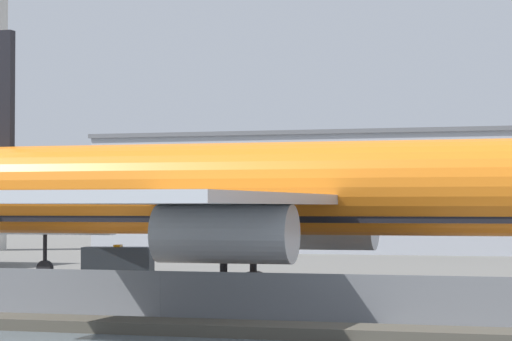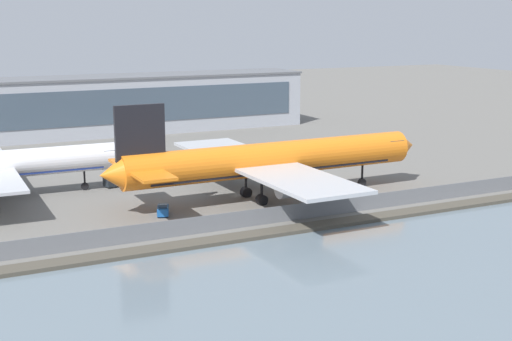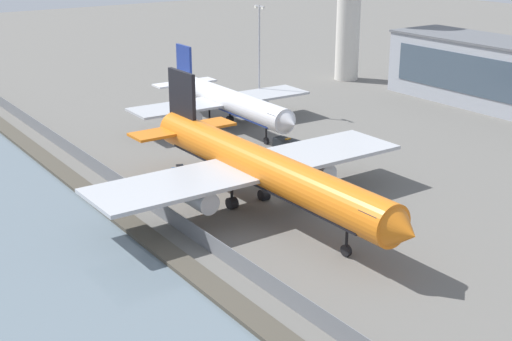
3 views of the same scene
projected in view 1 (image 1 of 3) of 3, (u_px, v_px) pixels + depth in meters
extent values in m
plane|color=#66635E|center=(263.00, 297.00, 71.41)|extent=(500.00, 500.00, 0.00)
cube|color=#474238|center=(121.00, 325.00, 51.90)|extent=(320.00, 3.00, 0.50)
cube|color=slate|center=(160.00, 296.00, 56.21)|extent=(280.00, 0.08, 2.34)
cylinder|color=slate|center=(160.00, 296.00, 56.21)|extent=(0.10, 0.10, 2.34)
cylinder|color=orange|center=(297.00, 188.00, 67.34)|extent=(48.57, 5.74, 5.19)
cube|color=black|center=(297.00, 214.00, 67.29)|extent=(41.28, 4.62, 0.93)
cube|color=#B7BABF|center=(308.00, 201.00, 79.15)|extent=(10.94, 23.41, 0.52)
cube|color=#B7BABF|center=(183.00, 199.00, 56.90)|extent=(10.94, 23.41, 0.52)
cylinder|color=#B7BABF|center=(323.00, 227.00, 76.89)|extent=(6.82, 2.93, 2.85)
cylinder|color=#B7BABF|center=(225.00, 234.00, 58.20)|extent=(6.82, 2.93, 2.85)
cylinder|color=black|center=(253.00, 259.00, 70.81)|extent=(0.42, 0.42, 3.04)
cylinder|color=black|center=(253.00, 285.00, 70.76)|extent=(1.68, 1.19, 1.67)
cylinder|color=black|center=(224.00, 264.00, 65.60)|extent=(0.42, 0.42, 3.04)
cylinder|color=black|center=(224.00, 292.00, 65.56)|extent=(1.68, 1.19, 1.67)
cone|color=white|center=(128.00, 206.00, 90.51)|extent=(2.93, 4.23, 4.19)
cube|color=#232D3D|center=(95.00, 199.00, 91.40)|extent=(2.48, 3.78, 1.32)
cylinder|color=black|center=(45.00, 252.00, 92.61)|extent=(0.31, 0.31, 2.58)
cylinder|color=black|center=(45.00, 268.00, 92.57)|extent=(1.24, 0.50, 1.24)
cylinder|color=black|center=(0.00, 291.00, 71.38)|extent=(0.45, 0.73, 0.70)
cube|color=#1E2328|center=(118.00, 261.00, 91.09)|extent=(5.52, 3.12, 2.07)
cube|color=#283847|center=(142.00, 256.00, 90.92)|extent=(1.53, 2.19, 0.83)
cube|color=orange|center=(118.00, 246.00, 91.13)|extent=(0.70, 1.13, 0.16)
cylinder|color=black|center=(141.00, 272.00, 91.83)|extent=(0.87, 0.39, 0.84)
cylinder|color=black|center=(136.00, 273.00, 89.98)|extent=(0.87, 0.39, 0.84)
cylinder|color=black|center=(100.00, 271.00, 92.16)|extent=(0.87, 0.39, 0.84)
cylinder|color=black|center=(94.00, 273.00, 90.31)|extent=(0.87, 0.39, 0.84)
cube|color=#9EA3AD|center=(469.00, 194.00, 139.21)|extent=(88.34, 15.11, 13.60)
cube|color=#3D4C5B|center=(459.00, 187.00, 131.97)|extent=(81.27, 0.16, 8.16)
cube|color=#5B5E63|center=(469.00, 133.00, 139.43)|extent=(88.94, 15.71, 0.50)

